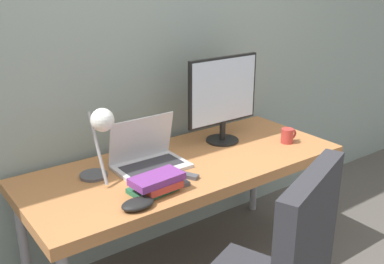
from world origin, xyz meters
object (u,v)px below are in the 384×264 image
at_px(desk_lamp, 100,133).
at_px(mug, 288,136).
at_px(monitor, 223,96).
at_px(game_controller, 138,204).
at_px(book_stack, 156,183).
at_px(laptop, 148,157).

xyz_separation_m(desk_lamp, mug, (1.15, -0.13, -0.23)).
distance_m(monitor, game_controller, 0.96).
height_order(monitor, desk_lamp, monitor).
relative_size(book_stack, game_controller, 1.67).
height_order(laptop, game_controller, laptop).
bearing_deg(desk_lamp, mug, -6.39).
height_order(desk_lamp, mug, desk_lamp).
bearing_deg(laptop, monitor, 5.91).
distance_m(desk_lamp, game_controller, 0.38).
xyz_separation_m(monitor, desk_lamp, (-0.85, -0.13, -0.01)).
bearing_deg(mug, monitor, 139.85).
distance_m(desk_lamp, mug, 1.18).
distance_m(laptop, monitor, 0.61).
bearing_deg(game_controller, laptop, 53.07).
height_order(book_stack, mug, same).
height_order(monitor, mug, monitor).
distance_m(monitor, book_stack, 0.79).
height_order(book_stack, game_controller, book_stack).
bearing_deg(monitor, laptop, -174.09).
relative_size(mug, game_controller, 0.74).
xyz_separation_m(book_stack, game_controller, (-0.15, -0.08, -0.03)).
xyz_separation_m(laptop, mug, (0.86, -0.20, -0.01)).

